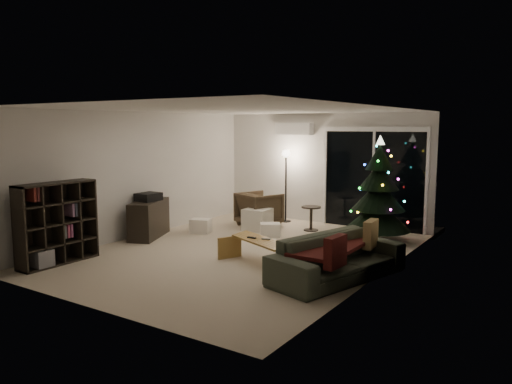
# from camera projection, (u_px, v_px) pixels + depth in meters

# --- Properties ---
(room) EXTENTS (6.50, 7.51, 2.60)m
(room) POSITION_uv_depth(u_px,v_px,m) (305.00, 188.00, 9.68)
(room) COLOR beige
(room) RESTS_ON ground
(bookshelf) EXTENTS (0.53, 1.36, 1.33)m
(bookshelf) POSITION_uv_depth(u_px,v_px,m) (51.00, 222.00, 8.12)
(bookshelf) COLOR black
(bookshelf) RESTS_ON floor
(media_cabinet) EXTENTS (0.89, 1.26, 0.74)m
(media_cabinet) POSITION_uv_depth(u_px,v_px,m) (149.00, 219.00, 9.98)
(media_cabinet) COLOR black
(media_cabinet) RESTS_ON floor
(stereo) EXTENTS (0.37, 0.44, 0.16)m
(stereo) POSITION_uv_depth(u_px,v_px,m) (148.00, 197.00, 9.92)
(stereo) COLOR black
(stereo) RESTS_ON media_cabinet
(armchair) EXTENTS (1.05, 1.06, 0.76)m
(armchair) POSITION_uv_depth(u_px,v_px,m) (259.00, 209.00, 11.10)
(armchair) COLOR #413729
(armchair) RESTS_ON floor
(ottoman) EXTENTS (0.56, 0.56, 0.47)m
(ottoman) POSITION_uv_depth(u_px,v_px,m) (257.00, 220.00, 10.64)
(ottoman) COLOR white
(ottoman) RESTS_ON floor
(cardboard_box_a) EXTENTS (0.49, 0.43, 0.29)m
(cardboard_box_a) POSITION_uv_depth(u_px,v_px,m) (201.00, 226.00, 10.42)
(cardboard_box_a) COLOR white
(cardboard_box_a) RESTS_ON floor
(cardboard_box_b) EXTENTS (0.49, 0.47, 0.27)m
(cardboard_box_b) POSITION_uv_depth(u_px,v_px,m) (270.00, 230.00, 10.05)
(cardboard_box_b) COLOR white
(cardboard_box_b) RESTS_ON floor
(side_table) EXTENTS (0.43, 0.43, 0.52)m
(side_table) POSITION_uv_depth(u_px,v_px,m) (311.00, 218.00, 10.62)
(side_table) COLOR black
(side_table) RESTS_ON floor
(floor_lamp) EXTENTS (0.26, 0.26, 1.61)m
(floor_lamp) POSITION_uv_depth(u_px,v_px,m) (286.00, 187.00, 11.53)
(floor_lamp) COLOR black
(floor_lamp) RESTS_ON floor
(sofa) EXTENTS (1.43, 2.35, 0.64)m
(sofa) POSITION_uv_depth(u_px,v_px,m) (338.00, 257.00, 7.25)
(sofa) COLOR #3B3F37
(sofa) RESTS_ON floor
(sofa_throw) EXTENTS (0.69, 1.58, 0.05)m
(sofa_throw) POSITION_uv_depth(u_px,v_px,m) (332.00, 247.00, 7.29)
(sofa_throw) COLOR #491611
(sofa_throw) RESTS_ON sofa
(cushion_a) EXTENTS (0.16, 0.43, 0.42)m
(cushion_a) POSITION_uv_depth(u_px,v_px,m) (371.00, 234.00, 7.62)
(cushion_a) COLOR olive
(cushion_a) RESTS_ON sofa
(cushion_b) EXTENTS (0.16, 0.43, 0.42)m
(cushion_b) POSITION_uv_depth(u_px,v_px,m) (335.00, 252.00, 6.54)
(cushion_b) COLOR #491611
(cushion_b) RESTS_ON sofa
(coffee_table) EXTENTS (1.33, 0.91, 0.40)m
(coffee_table) POSITION_uv_depth(u_px,v_px,m) (259.00, 251.00, 8.09)
(coffee_table) COLOR #A17B3D
(coffee_table) RESTS_ON floor
(remote_a) EXTENTS (0.16, 0.05, 0.02)m
(remote_a) POSITION_uv_depth(u_px,v_px,m) (252.00, 238.00, 8.15)
(remote_a) COLOR black
(remote_a) RESTS_ON coffee_table
(remote_b) EXTENTS (0.15, 0.09, 0.02)m
(remote_b) POSITION_uv_depth(u_px,v_px,m) (266.00, 239.00, 8.05)
(remote_b) COLOR slate
(remote_b) RESTS_ON coffee_table
(christmas_tree) EXTENTS (1.53, 1.53, 2.04)m
(christmas_tree) POSITION_uv_depth(u_px,v_px,m) (379.00, 189.00, 9.54)
(christmas_tree) COLOR black
(christmas_tree) RESTS_ON floor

